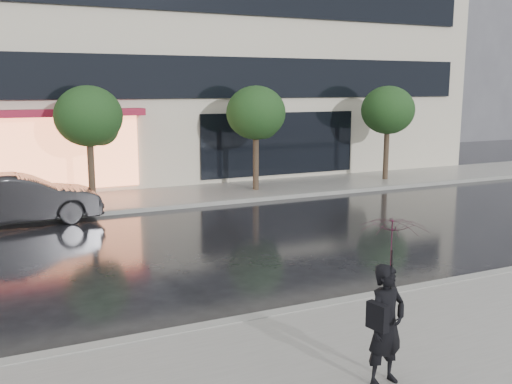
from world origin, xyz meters
TOP-DOWN VIEW (x-y plane):
  - ground at (0.00, 0.00)m, footprint 120.00×120.00m
  - sidewalk_near at (0.00, -3.25)m, footprint 60.00×4.50m
  - sidewalk_far at (0.00, 10.25)m, footprint 60.00×3.50m
  - curb_near at (0.00, -1.00)m, footprint 60.00×0.25m
  - curb_far at (0.00, 8.50)m, footprint 60.00×0.25m
  - bg_building_right at (26.00, 28.00)m, footprint 12.00×12.00m
  - tree_mid_west at (-2.94, 10.03)m, footprint 2.20×2.20m
  - tree_mid_east at (3.06, 10.03)m, footprint 2.20×2.20m
  - tree_far_east at (9.06, 10.03)m, footprint 2.20×2.20m
  - parked_car at (-5.27, 8.30)m, footprint 4.48×1.70m
  - pedestrian_with_umbrella at (-1.45, -3.69)m, footprint 0.98×1.00m

SIDE VIEW (x-z plane):
  - ground at x=0.00m, z-range 0.00..0.00m
  - sidewalk_near at x=0.00m, z-range 0.00..0.12m
  - sidewalk_far at x=0.00m, z-range 0.00..0.12m
  - curb_near at x=0.00m, z-range 0.00..0.14m
  - curb_far at x=0.00m, z-range 0.00..0.14m
  - parked_car at x=-5.27m, z-range 0.00..1.46m
  - pedestrian_with_umbrella at x=-1.45m, z-range 0.43..2.65m
  - tree_mid_west at x=-2.94m, z-range 0.93..4.92m
  - tree_mid_east at x=3.06m, z-range 0.93..4.92m
  - tree_far_east at x=9.06m, z-range 0.93..4.92m
  - bg_building_right at x=26.00m, z-range 0.00..16.00m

